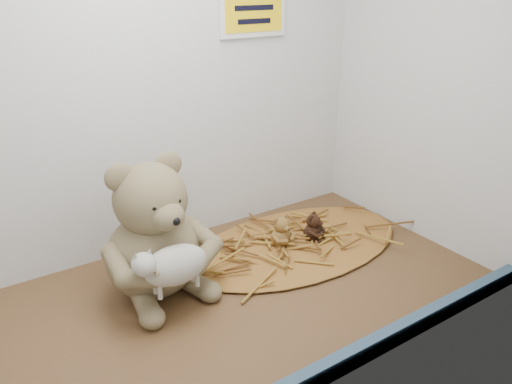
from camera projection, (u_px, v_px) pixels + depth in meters
alcove_shell at (177, 76)px, 91.09cm from camera, size 120.40×60.20×90.40cm
straw_bed at (296, 243)px, 124.38cm from camera, size 58.91×34.21×1.14cm
main_teddy at (151, 227)px, 101.01cm from camera, size 26.84×28.02×29.91cm
toy_lamb at (175, 265)px, 94.16cm from camera, size 16.83×10.27×10.88cm
mini_teddy_tan at (281, 230)px, 121.25cm from camera, size 7.19×7.50×7.95cm
mini_teddy_brown at (313, 226)px, 124.06cm from camera, size 8.32×8.39×7.22cm
wall_sign at (253, 8)px, 117.99cm from camera, size 16.00×1.20×11.00cm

